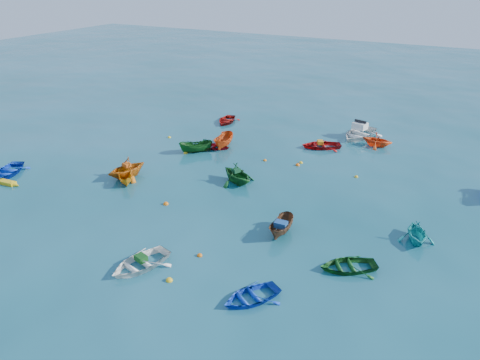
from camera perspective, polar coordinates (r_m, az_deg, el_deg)
The scene contains 33 objects.
ground at distance 30.36m, azimuth -4.47°, elevation -4.17°, with size 160.00×160.00×0.00m, color #0B4651.
dinghy_blue_sw at distance 40.17m, azimuth -26.37°, elevation 0.66°, with size 2.45×3.43×0.71m, color blue.
dinghy_white_near at distance 25.90m, azimuth -12.05°, elevation -10.31°, with size 2.46×3.44×0.71m, color white.
sampan_brown_mid at distance 28.31m, azimuth 5.06°, elevation -6.51°, with size 1.04×2.76×1.07m, color brown.
dinghy_blue_se at distance 23.21m, azimuth 1.35°, elevation -14.36°, with size 2.12×2.96×0.61m, color #0F3EC3.
dinghy_orange_w at distance 36.51m, azimuth -13.55°, elevation 0.37°, with size 2.73×3.17×1.67m, color #CA6813.
sampan_yellow_mid at distance 35.56m, azimuth -13.72°, elevation -0.32°, with size 0.94×2.50×0.97m, color orange.
dinghy_green_e at distance 25.83m, azimuth 12.98°, elevation -10.52°, with size 2.18×3.05×0.63m, color #13511A.
dinghy_cyan_se at distance 29.35m, azimuth 20.60°, elevation -6.95°, with size 2.14×2.48×1.31m, color teal.
dinghy_red_nw at distance 41.18m, azimuth -2.99°, elevation 3.88°, with size 1.82×2.54×0.53m, color red.
sampan_orange_n at distance 41.45m, azimuth -1.97°, elevation 4.04°, with size 1.23×3.26×1.26m, color #C44412.
dinghy_green_n at distance 34.58m, azimuth -0.36°, elevation -0.31°, with size 2.63×3.05×1.60m, color #13521D.
dinghy_red_ne at distance 41.87m, azimuth 9.85°, elevation 3.90°, with size 2.44×3.41×0.71m, color #B40F0F.
dinghy_red_far at distance 48.18m, azimuth -1.65°, elevation 7.04°, with size 2.27×3.18×0.66m, color #A0120D.
dinghy_orange_far at distance 43.36m, azimuth 16.30°, elevation 3.99°, with size 2.27×2.63×1.38m, color #E84B15.
sampan_green_far at distance 40.40m, azimuth -5.37°, elevation 3.38°, with size 1.10×2.92×1.13m, color #124E17.
kayak_yellow at distance 38.84m, azimuth -27.16°, elevation -0.29°, with size 0.51×3.50×0.34m, color gold, non-canonical shape.
motorboat_white at distance 45.28m, azimuth 14.27°, elevation 5.10°, with size 3.29×4.59×1.55m, color white.
tarp_green_a at distance 25.66m, azimuth -11.97°, elevation -9.29°, with size 0.64×0.48×0.31m, color #124917.
tarp_blue_a at distance 27.83m, azimuth 5.00°, elevation -5.41°, with size 0.72×0.55×0.35m, color #18478E.
tarp_orange_a at distance 36.15m, azimuth -13.63°, elevation 1.80°, with size 0.58×0.44×0.28m, color #DD5D16.
tarp_green_b at distance 34.26m, azimuth -0.46°, elevation 1.17°, with size 0.56×0.43×0.27m, color #104325.
tarp_orange_b at distance 41.68m, azimuth 9.77°, elevation 4.55°, with size 0.63×0.48×0.31m, color orange.
buoy_or_a at distance 31.86m, azimuth -9.02°, elevation -2.94°, with size 0.37×0.37×0.37m, color orange.
buoy_ye_a at distance 24.63m, azimuth -8.62°, elevation -12.05°, with size 0.37×0.37×0.37m, color gold.
buoy_or_b at distance 26.29m, azimuth -4.95°, elevation -9.20°, with size 0.31×0.31×0.31m, color #D15D0B.
buoy_ye_b at distance 40.24m, azimuth -6.66°, elevation 3.24°, with size 0.35×0.35×0.35m, color gold.
buoy_or_c at distance 37.49m, azimuth -15.11°, elevation 0.86°, with size 0.32×0.32×0.32m, color #DA530B.
buoy_ye_c at distance 38.33m, azimuth 7.43°, elevation 2.07°, with size 0.30×0.30×0.30m, color yellow.
buoy_or_d at distance 37.83m, azimuth 7.04°, elevation 1.78°, with size 0.37×0.37×0.37m, color orange.
buoy_ye_d at distance 44.24m, azimuth -8.61°, elevation 5.13°, with size 0.29×0.29×0.29m, color yellow.
buoy_or_e at distance 38.52m, azimuth 3.05°, elevation 2.37°, with size 0.29×0.29×0.29m, color orange.
buoy_ye_e at distance 36.54m, azimuth 13.98°, elevation 0.35°, with size 0.29×0.29×0.29m, color gold.
Camera 1 is at (14.60, -22.23, 14.64)m, focal length 35.00 mm.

